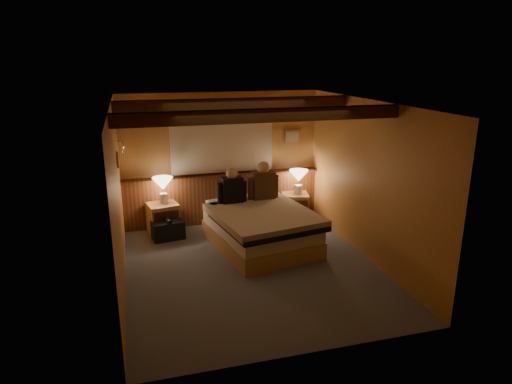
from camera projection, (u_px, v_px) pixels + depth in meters
name	position (u px, v px, depth m)	size (l,w,h in m)	color
floor	(252.00, 268.00, 6.72)	(4.20, 4.20, 0.00)	#4F555E
ceiling	(251.00, 103.00, 6.03)	(4.20, 4.20, 0.00)	#DCA552
wall_back	(222.00, 159.00, 8.31)	(3.60, 3.60, 0.00)	#C79547
wall_left	(118.00, 201.00, 5.91)	(4.20, 4.20, 0.00)	#C79547
wall_right	(367.00, 181.00, 6.84)	(4.20, 4.20, 0.00)	#C79547
wall_front	(307.00, 248.00, 4.44)	(3.60, 3.60, 0.00)	#C79547
wainscot	(223.00, 197.00, 8.46)	(3.60, 0.23, 0.94)	brown
curtain_window	(222.00, 142.00, 8.16)	(2.18, 0.09, 1.11)	#4B2912
ceiling_beams	(248.00, 109.00, 6.20)	(3.60, 1.65, 0.16)	#4B2912
coat_rail	(121.00, 143.00, 7.25)	(0.05, 0.55, 0.24)	white
framed_print	(292.00, 137.00, 8.54)	(0.30, 0.04, 0.25)	#A77C53
bed	(261.00, 228.00, 7.37)	(1.73, 2.08, 0.64)	tan
nightstand_left	(163.00, 219.00, 7.97)	(0.57, 0.53, 0.54)	tan
nightstand_right	(295.00, 207.00, 8.61)	(0.55, 0.52, 0.52)	tan
lamp_left	(163.00, 185.00, 7.84)	(0.35, 0.35, 0.46)	white
lamp_right	(299.00, 177.00, 8.44)	(0.35, 0.35, 0.46)	white
person_left	(232.00, 188.00, 7.62)	(0.51, 0.22, 0.62)	black
person_right	(263.00, 183.00, 7.82)	(0.56, 0.23, 0.67)	#492F1D
duffel_bag	(168.00, 230.00, 7.76)	(0.57, 0.40, 0.38)	black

